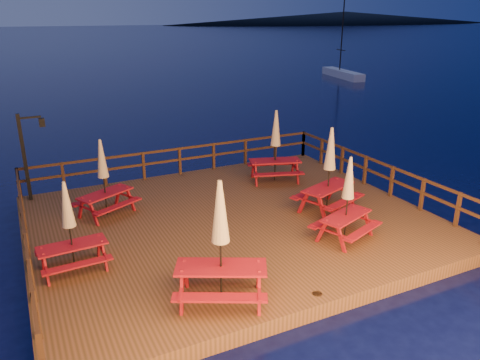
{
  "coord_description": "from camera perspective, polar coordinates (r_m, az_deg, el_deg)",
  "views": [
    {
      "loc": [
        -5.68,
        -12.11,
        6.51
      ],
      "look_at": [
        0.58,
        0.6,
        1.42
      ],
      "focal_mm": 35.0,
      "sensor_mm": 36.0,
      "label": 1
    }
  ],
  "objects": [
    {
      "name": "headland_right",
      "position": [
        308.2,
        12.71,
        18.75
      ],
      "size": [
        230.4,
        86.4,
        7.0
      ],
      "primitive_type": "ellipsoid",
      "color": "black",
      "rests_on": "ground"
    },
    {
      "name": "deck_piles",
      "position": [
        15.01,
        -0.98,
        -7.21
      ],
      "size": [
        11.44,
        9.44,
        1.4
      ],
      "color": "#3C2713",
      "rests_on": "ground"
    },
    {
      "name": "railing",
      "position": [
        15.93,
        -3.74,
        0.12
      ],
      "size": [
        11.8,
        9.75,
        1.1
      ],
      "color": "#3C2713",
      "rests_on": "deck"
    },
    {
      "name": "picnic_table_2",
      "position": [
        10.13,
        -2.38,
        -7.39
      ],
      "size": [
        2.53,
        2.37,
        2.86
      ],
      "rotation": [
        0.0,
        0.0,
        -0.47
      ],
      "color": "maroon",
      "rests_on": "deck"
    },
    {
      "name": "picnic_table_3",
      "position": [
        12.13,
        -20.09,
        -5.24
      ],
      "size": [
        1.73,
        1.45,
        2.36
      ],
      "rotation": [
        0.0,
        0.0,
        0.06
      ],
      "color": "maroon",
      "rests_on": "deck"
    },
    {
      "name": "picnic_table_5",
      "position": [
        17.63,
        4.35,
        4.29
      ],
      "size": [
        2.3,
        2.08,
        2.73
      ],
      "rotation": [
        0.0,
        0.0,
        -0.31
      ],
      "color": "maroon",
      "rests_on": "deck"
    },
    {
      "name": "ground",
      "position": [
        14.88,
        -0.99,
        -6.18
      ],
      "size": [
        500.0,
        500.0,
        0.0
      ],
      "primitive_type": "plane",
      "color": "#050832",
      "rests_on": "ground"
    },
    {
      "name": "deck",
      "position": [
        14.79,
        -1.0,
        -5.49
      ],
      "size": [
        12.0,
        10.0,
        0.4
      ],
      "primitive_type": "cube",
      "color": "#493117",
      "rests_on": "ground"
    },
    {
      "name": "picnic_table_0",
      "position": [
        15.11,
        10.84,
        1.39
      ],
      "size": [
        2.35,
        2.14,
        2.77
      ],
      "rotation": [
        0.0,
        0.0,
        0.34
      ],
      "color": "maroon",
      "rests_on": "deck"
    },
    {
      "name": "lamp_post",
      "position": [
        17.21,
        -24.41,
        3.46
      ],
      "size": [
        0.85,
        0.18,
        3.0
      ],
      "color": "black",
      "rests_on": "deck"
    },
    {
      "name": "sailboat",
      "position": [
        51.83,
        12.38,
        12.52
      ],
      "size": [
        2.76,
        7.6,
        11.14
      ],
      "rotation": [
        0.0,
        0.0,
        -0.2
      ],
      "color": "silver",
      "rests_on": "ground"
    },
    {
      "name": "picnic_table_1",
      "position": [
        15.18,
        -16.31,
        0.42
      ],
      "size": [
        2.19,
        2.05,
        2.48
      ],
      "rotation": [
        0.0,
        0.0,
        0.47
      ],
      "color": "maroon",
      "rests_on": "deck"
    },
    {
      "name": "picnic_table_4",
      "position": [
        13.32,
        12.99,
        -2.07
      ],
      "size": [
        2.08,
        1.9,
        2.44
      ],
      "rotation": [
        0.0,
        0.0,
        0.35
      ],
      "color": "maroon",
      "rests_on": "deck"
    }
  ]
}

